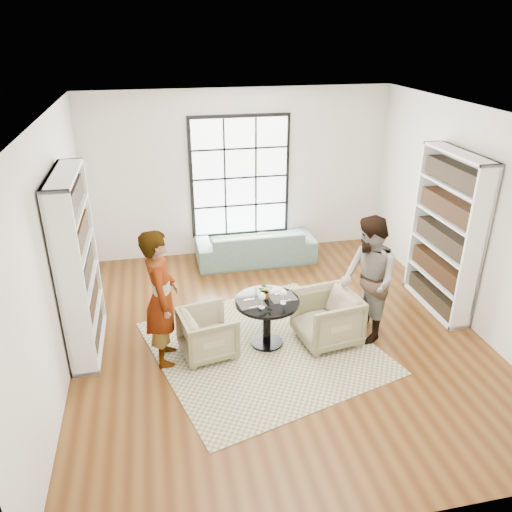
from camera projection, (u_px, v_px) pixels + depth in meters
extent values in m
plane|color=brown|center=(279.00, 335.00, 7.00)|extent=(6.00, 6.00, 0.00)
plane|color=silver|center=(240.00, 174.00, 9.03)|extent=(5.50, 0.00, 5.50)
plane|color=silver|center=(54.00, 255.00, 5.86)|extent=(0.00, 6.00, 6.00)
plane|color=silver|center=(474.00, 221.00, 6.88)|extent=(0.00, 6.00, 6.00)
plane|color=silver|center=(382.00, 390.00, 3.70)|extent=(5.50, 0.00, 5.50)
plane|color=white|center=(284.00, 116.00, 5.73)|extent=(6.00, 6.00, 0.00)
cube|color=black|center=(240.00, 177.00, 9.03)|extent=(1.82, 0.06, 2.22)
cube|color=white|center=(240.00, 177.00, 8.99)|extent=(1.70, 0.02, 2.10)
cube|color=tan|center=(263.00, 347.00, 6.72)|extent=(3.37, 3.37, 0.01)
cylinder|color=black|center=(267.00, 342.00, 6.81)|extent=(0.43, 0.43, 0.04)
cylinder|color=black|center=(267.00, 323.00, 6.67)|extent=(0.11, 0.11, 0.60)
cylinder|color=black|center=(267.00, 302.00, 6.53)|extent=(0.85, 0.85, 0.04)
imported|color=slate|center=(255.00, 245.00, 9.07)|extent=(2.13, 0.84, 0.62)
imported|color=#B7B783|center=(208.00, 333.00, 6.48)|extent=(0.80, 0.79, 0.63)
imported|color=tan|center=(327.00, 318.00, 6.74)|extent=(0.89, 0.87, 0.72)
imported|color=gray|center=(161.00, 298.00, 6.13)|extent=(0.46, 0.67, 1.81)
imported|color=gray|center=(368.00, 280.00, 6.62)|extent=(0.67, 0.85, 1.75)
cube|color=#282523|center=(251.00, 304.00, 6.44)|extent=(0.37, 0.30, 0.01)
cube|color=#282523|center=(283.00, 297.00, 6.59)|extent=(0.37, 0.30, 0.01)
cylinder|color=silver|center=(262.00, 307.00, 6.36)|extent=(0.08, 0.08, 0.01)
cylinder|color=silver|center=(262.00, 303.00, 6.33)|extent=(0.01, 0.01, 0.12)
sphere|color=maroon|center=(262.00, 297.00, 6.29)|extent=(0.09, 0.09, 0.09)
ellipsoid|color=white|center=(262.00, 297.00, 6.29)|extent=(0.10, 0.10, 0.11)
cylinder|color=silver|center=(283.00, 303.00, 6.45)|extent=(0.07, 0.07, 0.01)
cylinder|color=silver|center=(283.00, 299.00, 6.43)|extent=(0.01, 0.01, 0.12)
sphere|color=maroon|center=(283.00, 293.00, 6.39)|extent=(0.09, 0.09, 0.09)
ellipsoid|color=white|center=(283.00, 293.00, 6.39)|extent=(0.09, 0.09, 0.10)
imported|color=gray|center=(265.00, 291.00, 6.54)|extent=(0.23, 0.22, 0.22)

